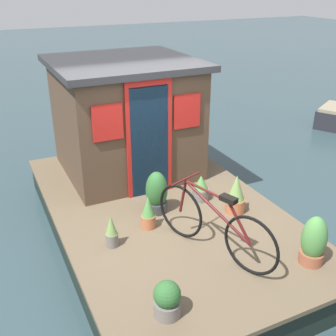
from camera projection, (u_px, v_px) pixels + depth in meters
name	position (u px, v px, depth m)	size (l,w,h in m)	color
ground_plane	(162.00, 235.00, 6.31)	(60.00, 60.00, 0.00)	#2D4247
houseboat_deck	(162.00, 220.00, 6.20)	(5.11, 3.08, 0.51)	brown
houseboat_cabin	(126.00, 117.00, 6.87)	(2.19, 2.27, 1.90)	#4C3828
bicycle	(213.00, 224.00, 4.89)	(1.69, 0.72, 0.87)	black
potted_plant_succulent	(167.00, 299.00, 4.04)	(0.28, 0.28, 0.40)	slate
potted_plant_ivy	(111.00, 231.00, 5.10)	(0.16, 0.16, 0.44)	slate
potted_plant_lavender	(201.00, 188.00, 6.18)	(0.25, 0.25, 0.40)	slate
potted_plant_geranium	(148.00, 212.00, 5.48)	(0.20, 0.20, 0.48)	#B2603D
potted_plant_fern	(157.00, 193.00, 5.83)	(0.31, 0.31, 0.62)	#38383D
potted_plant_rosemary	(236.00, 195.00, 5.82)	(0.28, 0.28, 0.58)	#B2603D
potted_plant_mint	(314.00, 242.00, 4.76)	(0.29, 0.29, 0.62)	#935138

